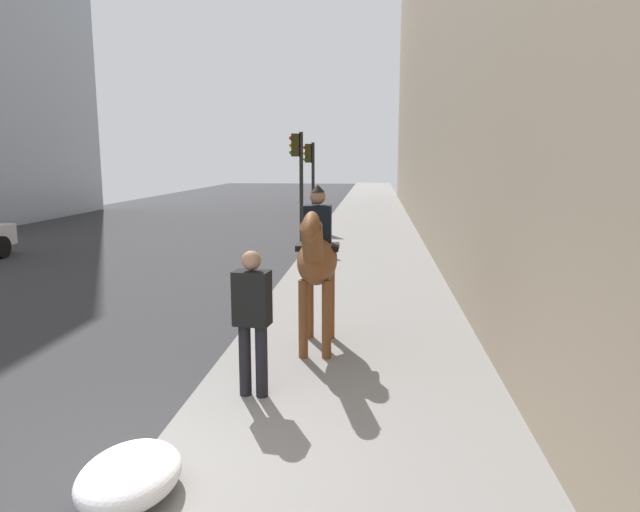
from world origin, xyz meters
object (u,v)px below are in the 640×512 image
Objects in this scene: mounted_horse_near at (317,258)px; traffic_light_far_curb at (311,172)px; traffic_light_near_curb at (298,171)px; pedestrian_greeting at (252,314)px.

mounted_horse_near is 0.69× the size of traffic_light_far_curb.
mounted_horse_near is 10.22m from traffic_light_near_curb.
mounted_horse_near is 0.65× the size of traffic_light_near_curb.
traffic_light_near_curb is 1.06× the size of traffic_light_far_curb.
mounted_horse_near is 1.38× the size of pedestrian_greeting.
mounted_horse_near is 1.84m from pedestrian_greeting.
traffic_light_near_curb reaches higher than traffic_light_far_curb.
traffic_light_near_curb reaches higher than mounted_horse_near.
pedestrian_greeting is at bearing -174.96° from traffic_light_near_curb.
mounted_horse_near is at bearing -10.60° from pedestrian_greeting.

